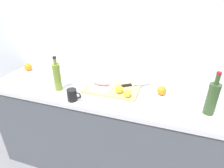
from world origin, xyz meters
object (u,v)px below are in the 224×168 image
Objects in this scene: fish_fillet at (101,83)px; cutting_board at (112,88)px; chef_knife at (131,85)px; olive_oil_bottle at (57,77)px; coffee_mug_0 at (72,95)px; lemon_0 at (127,94)px; white_plate at (102,85)px; orange_0 at (28,67)px; wine_bottle at (212,98)px.

cutting_board is at bearing 8.53° from fish_fillet.
olive_oil_bottle is (-0.58, -0.23, 0.09)m from chef_knife.
cutting_board is 3.95× the size of coffee_mug_0.
olive_oil_bottle is at bearing 149.59° from coffee_mug_0.
lemon_0 reaches higher than cutting_board.
chef_knife is at bearing 20.79° from white_plate.
coffee_mug_0 is 1.51× the size of orange_0.
lemon_0 and orange_0 have the same top height.
olive_oil_bottle is at bearing -176.54° from lemon_0.
wine_bottle reaches higher than fish_fillet.
orange_0 is at bearing 173.45° from cutting_board.
white_plate is at bearing 21.67° from olive_oil_bottle.
white_plate is at bearing -171.47° from cutting_board.
lemon_0 is 0.59m from wine_bottle.
fish_fillet is at bearing 21.67° from olive_oil_bottle.
chef_knife is 1.11m from orange_0.
coffee_mug_0 is (-0.14, -0.25, -0.00)m from fish_fillet.
orange_0 is at bearing 152.68° from coffee_mug_0.
cutting_board is 2.14× the size of white_plate.
chef_knife is 0.63m from olive_oil_bottle.
orange_0 reaches higher than cutting_board.
white_plate is 3.73× the size of lemon_0.
chef_knife is at bearing 27.38° from cutting_board.
olive_oil_bottle is at bearing -158.33° from white_plate.
orange_0 is (-1.70, 0.23, -0.08)m from wine_bottle.
coffee_mug_0 reaches higher than chef_knife.
wine_bottle is 4.07× the size of orange_0.
chef_knife is 0.51m from coffee_mug_0.
wine_bottle is (0.58, -0.00, 0.07)m from lemon_0.
lemon_0 is 1.14m from orange_0.
wine_bottle reaches higher than white_plate.
white_plate is at bearing 158.64° from lemon_0.
fish_fillet is 0.27m from lemon_0.
cutting_board is 0.35m from coffee_mug_0.
cutting_board is at bearing 171.15° from wine_bottle.
coffee_mug_0 reaches higher than lemon_0.
wine_bottle is at bearing -7.56° from orange_0.
lemon_0 is 0.18× the size of wine_bottle.
cutting_board is at bearing 48.39° from coffee_mug_0.
coffee_mug_0 is at bearing -119.83° from white_plate.
coffee_mug_0 is at bearing -119.83° from fish_fillet.
olive_oil_bottle is 0.59m from orange_0.
orange_0 is (-0.87, 0.12, 0.01)m from white_plate.
wine_bottle is at bearing -52.64° from chef_knife.
fish_fillet is 2.80× the size of lemon_0.
orange_0 is (-0.96, 0.11, 0.03)m from cutting_board.
coffee_mug_0 is (-0.23, -0.26, 0.04)m from cutting_board.
chef_knife is at bearing 21.30° from olive_oil_bottle.
coffee_mug_0 is at bearing -30.41° from olive_oil_bottle.
lemon_0 is (0.25, -0.10, -0.00)m from fish_fillet.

